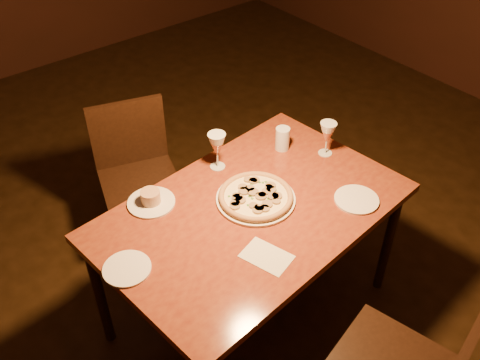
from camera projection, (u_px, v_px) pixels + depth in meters
floor at (256, 331)px, 2.78m from camera, size 7.00×7.00×0.00m
dining_table at (252, 219)px, 2.46m from camera, size 1.47×1.02×0.74m
chair_far at (137, 171)px, 3.02m from camera, size 0.53×0.53×0.87m
pizza_plate at (256, 197)px, 2.45m from camera, size 0.37×0.37×0.04m
ramekin_saucer at (151, 200)px, 2.43m from camera, size 0.22×0.22×0.07m
wine_glass_far at (217, 151)px, 2.59m from camera, size 0.09×0.09×0.20m
wine_glass_right at (327, 139)px, 2.68m from camera, size 0.08×0.08×0.18m
water_tumbler at (282, 139)px, 2.73m from camera, size 0.07×0.07×0.12m
side_plate_left at (127, 269)px, 2.14m from camera, size 0.20×0.20×0.01m
side_plate_near at (357, 200)px, 2.45m from camera, size 0.21×0.21×0.01m
menu_card at (267, 256)px, 2.19m from camera, size 0.19×0.23×0.00m
pendant_light at (256, 0)px, 1.80m from camera, size 0.12×0.12×0.12m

